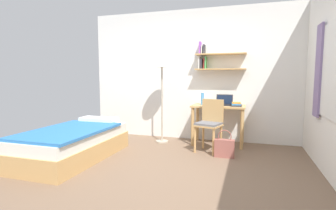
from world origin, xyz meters
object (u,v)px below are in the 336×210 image
(desk_chair, at_px, (210,122))
(laptop, at_px, (224,102))
(water_bottle, at_px, (202,99))
(handbag, at_px, (224,148))
(desk, at_px, (218,113))
(book_stack, at_px, (236,104))
(bed, at_px, (74,143))
(standing_lamp, at_px, (162,66))

(desk_chair, bearing_deg, laptop, 71.98)
(laptop, relative_size, water_bottle, 1.36)
(desk_chair, relative_size, handbag, 2.01)
(laptop, xyz_separation_m, water_bottle, (-0.41, -0.03, 0.06))
(desk, relative_size, book_stack, 3.95)
(bed, bearing_deg, laptop, 36.68)
(handbag, bearing_deg, desk_chair, 136.09)
(desk, height_order, laptop, laptop)
(bed, xyz_separation_m, laptop, (2.14, 1.59, 0.55))
(desk_chair, bearing_deg, book_stack, 47.45)
(desk_chair, relative_size, standing_lamp, 0.53)
(standing_lamp, bearing_deg, desk, 7.52)
(bed, relative_size, desk_chair, 2.09)
(laptop, height_order, book_stack, laptop)
(standing_lamp, distance_m, handbag, 1.92)
(water_bottle, bearing_deg, handbag, -57.95)
(laptop, height_order, handbag, laptop)
(desk, xyz_separation_m, handbag, (0.19, -0.77, -0.44))
(laptop, bearing_deg, bed, -143.32)
(desk_chair, xyz_separation_m, water_bottle, (-0.22, 0.53, 0.35))
(bed, distance_m, water_bottle, 2.41)
(desk_chair, height_order, laptop, laptop)
(bed, distance_m, standing_lamp, 2.10)
(bed, xyz_separation_m, desk, (2.04, 1.53, 0.35))
(desk_chair, bearing_deg, bed, -152.26)
(bed, bearing_deg, handbag, 18.82)
(standing_lamp, xyz_separation_m, book_stack, (1.39, 0.08, -0.69))
(bed, xyz_separation_m, water_bottle, (1.73, 1.56, 0.62))
(book_stack, bearing_deg, laptop, 152.09)
(bed, relative_size, standing_lamp, 1.11)
(water_bottle, xyz_separation_m, handbag, (0.50, -0.80, -0.70))
(standing_lamp, bearing_deg, bed, -125.09)
(desk, distance_m, water_bottle, 0.40)
(bed, bearing_deg, standing_lamp, 54.91)
(desk, relative_size, laptop, 3.14)
(book_stack, relative_size, handbag, 0.56)
(desk, distance_m, handbag, 0.91)
(standing_lamp, relative_size, laptop, 5.42)
(standing_lamp, bearing_deg, laptop, 9.90)
(bed, relative_size, laptop, 6.00)
(laptop, relative_size, book_stack, 1.26)
(bed, distance_m, laptop, 2.72)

